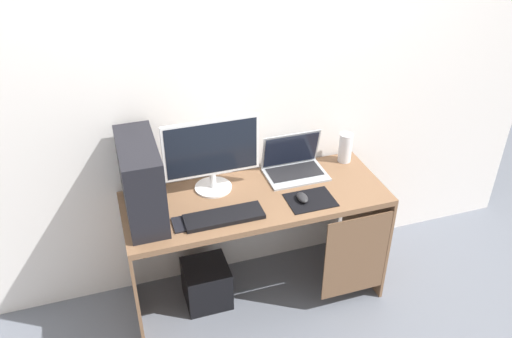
{
  "coord_description": "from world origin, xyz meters",
  "views": [
    {
      "loc": [
        -0.74,
        -2.26,
        2.42
      ],
      "look_at": [
        0.0,
        0.0,
        0.92
      ],
      "focal_mm": 36.56,
      "sensor_mm": 36.0,
      "label": 1
    }
  ],
  "objects": [
    {
      "name": "ground_plane",
      "position": [
        0.0,
        0.0,
        0.0
      ],
      "size": [
        8.0,
        8.0,
        0.0
      ],
      "primitive_type": "plane",
      "color": "slate"
    },
    {
      "name": "speaker",
      "position": [
        0.64,
        0.2,
        0.84
      ],
      "size": [
        0.08,
        0.08,
        0.19
      ],
      "primitive_type": "cylinder",
      "color": "silver",
      "rests_on": "desk"
    },
    {
      "name": "subwoofer",
      "position": [
        -0.31,
        0.04,
        0.13
      ],
      "size": [
        0.27,
        0.27,
        0.27
      ],
      "primitive_type": "cube",
      "color": "black",
      "rests_on": "ground_plane"
    },
    {
      "name": "monitor",
      "position": [
        -0.21,
        0.14,
        0.97
      ],
      "size": [
        0.54,
        0.21,
        0.44
      ],
      "color": "white",
      "rests_on": "desk"
    },
    {
      "name": "wall_back",
      "position": [
        0.0,
        0.32,
        1.3
      ],
      "size": [
        4.0,
        0.05,
        2.6
      ],
      "color": "silver",
      "rests_on": "ground_plane"
    },
    {
      "name": "desk",
      "position": [
        0.02,
        -0.01,
        0.59
      ],
      "size": [
        1.48,
        0.56,
        0.74
      ],
      "color": "brown",
      "rests_on": "ground_plane"
    },
    {
      "name": "cell_phone",
      "position": [
        -0.46,
        -0.13,
        0.75
      ],
      "size": [
        0.07,
        0.13,
        0.01
      ],
      "primitive_type": "cube",
      "color": "black",
      "rests_on": "desk"
    },
    {
      "name": "mouse_left",
      "position": [
        0.23,
        -0.12,
        0.76
      ],
      "size": [
        0.06,
        0.1,
        0.03
      ],
      "primitive_type": "ellipsoid",
      "color": "#232326",
      "rests_on": "mousepad"
    },
    {
      "name": "laptop",
      "position": [
        0.29,
        0.17,
        0.79
      ],
      "size": [
        0.36,
        0.24,
        0.24
      ],
      "color": "#9EA3A8",
      "rests_on": "desk"
    },
    {
      "name": "pc_tower",
      "position": [
        -0.61,
        0.02,
        0.96
      ],
      "size": [
        0.19,
        0.48,
        0.43
      ],
      "primitive_type": "cube",
      "color": "black",
      "rests_on": "desk"
    },
    {
      "name": "mousepad",
      "position": [
        0.27,
        -0.13,
        0.75
      ],
      "size": [
        0.26,
        0.2,
        0.0
      ],
      "primitive_type": "cube",
      "color": "black",
      "rests_on": "desk"
    },
    {
      "name": "keyboard",
      "position": [
        -0.22,
        -0.14,
        0.75
      ],
      "size": [
        0.42,
        0.14,
        0.02
      ],
      "primitive_type": "cube",
      "color": "black",
      "rests_on": "desk"
    }
  ]
}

